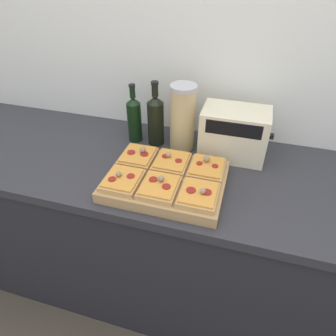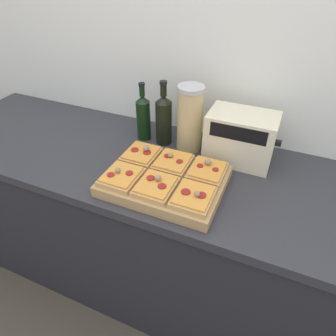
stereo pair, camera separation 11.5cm
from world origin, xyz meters
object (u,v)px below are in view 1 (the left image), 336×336
cutting_board (166,181)px  olive_oil_bottle (134,118)px  grain_jar_tall (183,118)px  toaster_oven (234,133)px  wine_bottle (156,119)px

cutting_board → olive_oil_bottle: (-0.24, 0.29, 0.09)m
olive_oil_bottle → grain_jar_tall: bearing=0.0°
cutting_board → toaster_oven: bearing=53.1°
wine_bottle → grain_jar_tall: wine_bottle is taller
olive_oil_bottle → toaster_oven: 0.46m
wine_bottle → olive_oil_bottle: bearing=180.0°
wine_bottle → toaster_oven: 0.35m
cutting_board → wine_bottle: size_ratio=1.50×
cutting_board → wine_bottle: 0.34m
cutting_board → grain_jar_tall: size_ratio=1.51×
cutting_board → olive_oil_bottle: size_ratio=1.63×
cutting_board → toaster_oven: (0.22, 0.29, 0.09)m
wine_bottle → grain_jar_tall: size_ratio=1.01×
cutting_board → olive_oil_bottle: bearing=129.3°
olive_oil_bottle → grain_jar_tall: (0.23, 0.00, 0.04)m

